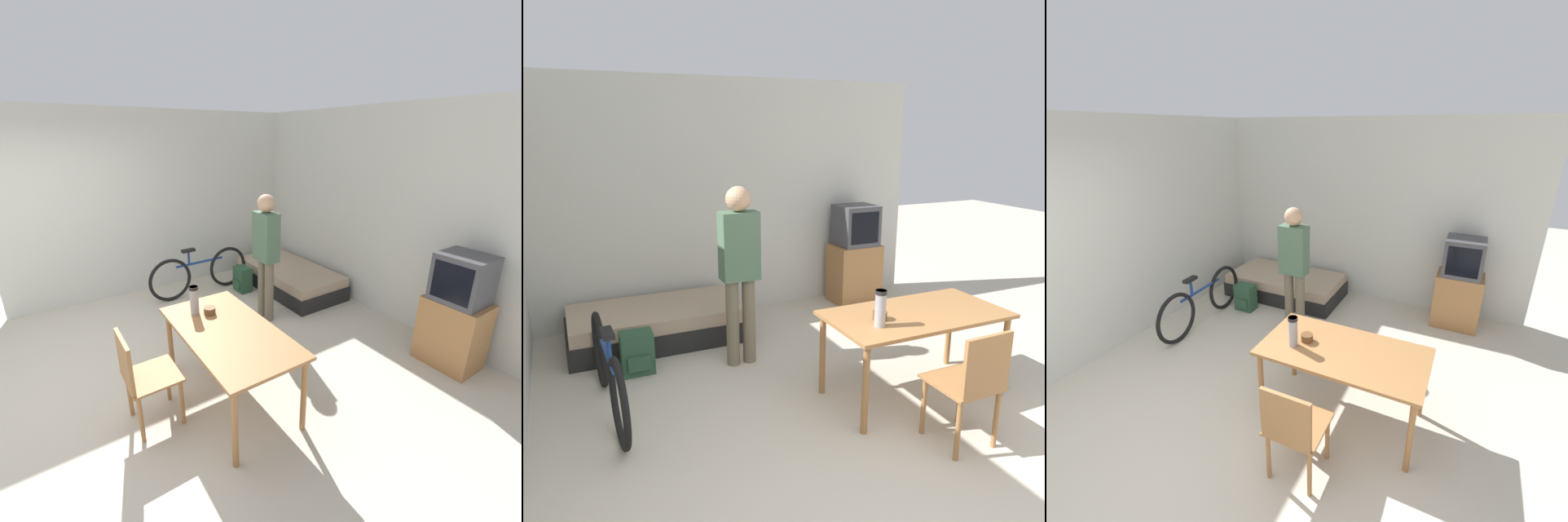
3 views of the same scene
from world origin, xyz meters
The scene contains 10 objects.
wall_back centered at (0.00, 3.88, 1.35)m, with size 5.10×0.06×2.70m.
daybed centered at (-0.85, 3.31, 0.18)m, with size 1.78×0.92×0.36m.
tv centered at (1.67, 3.52, 0.59)m, with size 0.58×0.44×1.23m.
dining_table centered at (0.86, 1.30, 0.64)m, with size 1.45×0.76×0.72m.
wooden_chair centered at (0.75, 0.55, 0.50)m, with size 0.43×0.43×0.88m.
bicycle centered at (-1.45, 2.04, 0.34)m, with size 0.12×1.63×0.74m.
person_standing centered at (-0.23, 2.44, 0.97)m, with size 0.34×0.22×1.67m.
thermos_flask centered at (0.42, 1.18, 0.88)m, with size 0.09×0.09×0.28m.
mate_bowl centered at (0.50, 1.29, 0.75)m, with size 0.11×0.11×0.07m.
backpack centered at (-1.16, 2.62, 0.19)m, with size 0.28×0.23×0.39m.
Camera 2 is at (-1.68, -1.75, 2.16)m, focal length 35.00 mm.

